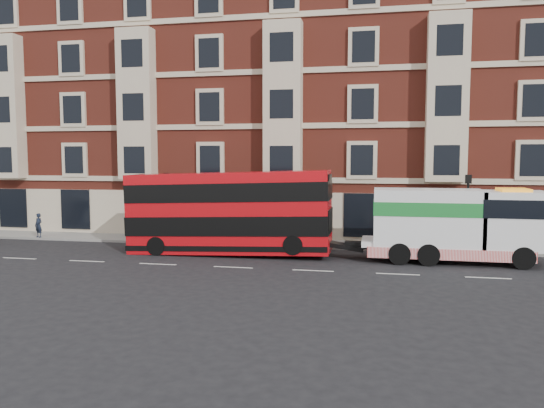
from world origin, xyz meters
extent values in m
plane|color=black|center=(0.00, 0.00, 0.00)|extent=(120.00, 120.00, 0.00)
cube|color=slate|center=(0.00, 7.50, 0.07)|extent=(90.00, 3.00, 0.15)
cube|color=maroon|center=(0.50, 15.00, 9.00)|extent=(45.00, 12.00, 18.00)
cylinder|color=black|center=(-6.00, 6.20, 2.15)|extent=(0.14, 0.14, 4.00)
cube|color=black|center=(-6.00, 6.20, 4.25)|extent=(0.35, 0.15, 0.50)
cylinder|color=black|center=(12.00, 6.20, 2.15)|extent=(0.14, 0.14, 4.00)
cube|color=black|center=(12.00, 6.20, 4.25)|extent=(0.35, 0.15, 0.50)
cube|color=#BD0A11|center=(-1.20, 3.46, 2.39)|extent=(11.38, 2.54, 4.47)
cube|color=black|center=(-1.20, 3.46, 1.73)|extent=(11.42, 2.60, 1.07)
cube|color=black|center=(-1.20, 3.46, 3.56)|extent=(11.42, 2.60, 1.02)
cylinder|color=black|center=(-5.06, 2.31, 0.53)|extent=(1.06, 0.33, 1.06)
cylinder|color=black|center=(-5.06, 4.61, 0.53)|extent=(1.06, 0.33, 1.06)
cylinder|color=black|center=(2.66, 2.31, 0.83)|extent=(1.06, 0.33, 1.06)
cylinder|color=black|center=(2.66, 4.61, 0.83)|extent=(1.06, 0.33, 1.06)
cube|color=white|center=(10.80, 3.46, 0.97)|extent=(9.14, 2.34, 0.30)
cube|color=white|center=(13.74, 3.46, 2.29)|extent=(3.25, 2.54, 2.95)
cube|color=white|center=(9.58, 3.46, 2.34)|extent=(5.49, 2.54, 2.95)
cube|color=#1A772D|center=(9.58, 3.46, 2.84)|extent=(5.54, 2.58, 0.71)
cube|color=red|center=(10.59, 3.46, 0.61)|extent=(8.13, 2.60, 0.56)
cylinder|color=black|center=(14.05, 2.31, 0.56)|extent=(1.12, 0.36, 1.12)
cylinder|color=black|center=(14.05, 4.61, 0.56)|extent=(1.12, 0.36, 1.12)
cylinder|color=black|center=(9.58, 2.31, 0.56)|extent=(1.12, 0.41, 1.12)
cylinder|color=black|center=(9.58, 4.61, 0.56)|extent=(1.12, 0.41, 1.12)
cylinder|color=black|center=(8.15, 2.31, 0.56)|extent=(1.12, 0.41, 1.12)
cylinder|color=black|center=(8.15, 4.61, 0.56)|extent=(1.12, 0.41, 1.12)
imported|color=black|center=(-15.12, 6.15, 0.96)|extent=(0.67, 0.53, 1.61)
camera|label=1|loc=(6.99, -25.13, 5.45)|focal=35.00mm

